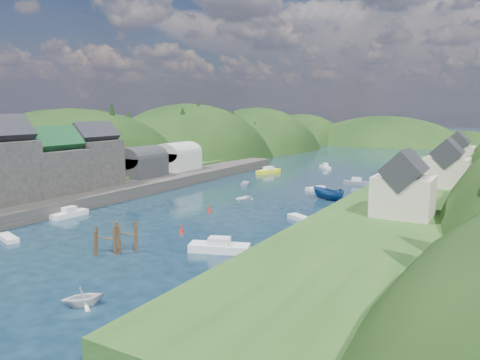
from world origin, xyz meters
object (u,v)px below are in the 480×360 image
Objects in this scene: piling_cluster_far at (127,239)px; channel_buoy_near at (182,229)px; piling_cluster_near at (105,243)px; channel_buoy_far at (209,209)px.

channel_buoy_near is (0.64, 9.05, -0.83)m from piling_cluster_far.
piling_cluster_near is at bearing -128.87° from piling_cluster_far.
piling_cluster_far reaches higher than channel_buoy_near.
piling_cluster_far reaches higher than piling_cluster_near.
channel_buoy_far is (-1.43, 22.55, -0.65)m from piling_cluster_near.
channel_buoy_far is (-2.94, 20.69, -0.83)m from piling_cluster_far.
piling_cluster_far reaches higher than channel_buoy_far.
piling_cluster_far is 3.42× the size of channel_buoy_near.
piling_cluster_far is 9.12m from channel_buoy_near.
piling_cluster_near is 22.60m from channel_buoy_far.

